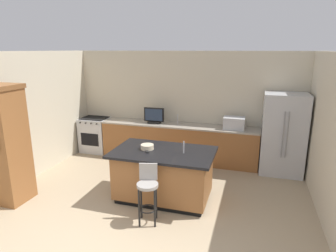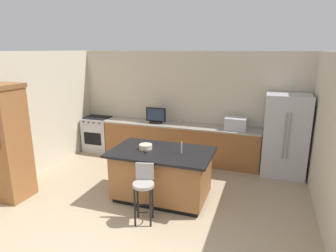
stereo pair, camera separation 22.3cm
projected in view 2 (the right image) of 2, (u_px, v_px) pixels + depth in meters
The scene contains 15 objects.
wall_back at pixel (188, 105), 7.38m from camera, with size 6.17×0.12×2.67m, color beige.
wall_left at pixel (27, 116), 6.17m from camera, with size 0.12×5.01×2.67m, color beige.
wall_right at pixel (334, 144), 4.36m from camera, with size 0.12×5.01×2.67m, color beige.
counter_back at pixel (180, 142), 7.28m from camera, with size 3.89×0.62×0.92m.
kitchen_island at pixel (162, 174), 5.38m from camera, with size 1.83×1.13×0.93m.
refrigerator at pixel (285, 135), 6.35m from camera, with size 0.91×0.79×1.80m.
range_oven at pixel (99, 134), 8.01m from camera, with size 0.73×0.63×0.94m.
cabinet_tower at pixel (6, 141), 5.28m from camera, with size 0.68×0.63×2.13m.
microwave at pixel (236, 124), 6.71m from camera, with size 0.48×0.36×0.28m, color #B7BABF.
tv_monitor at pixel (156, 116), 7.26m from camera, with size 0.51×0.16×0.39m.
sink_faucet_back at pixel (180, 119), 7.24m from camera, with size 0.02×0.02×0.24m, color #B2B2B7.
sink_faucet_island at pixel (181, 147), 5.12m from camera, with size 0.02×0.02×0.22m, color #B2B2B7.
bar_stool_center at pixel (144, 188), 4.63m from camera, with size 0.35×0.37×0.96m.
fruit_bowl at pixel (146, 147), 5.37m from camera, with size 0.24×0.24×0.09m, color beige.
tv_remote at pixel (145, 151), 5.25m from camera, with size 0.04×0.17×0.02m, color black.
Camera 2 is at (1.88, -2.43, 2.71)m, focal length 31.29 mm.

